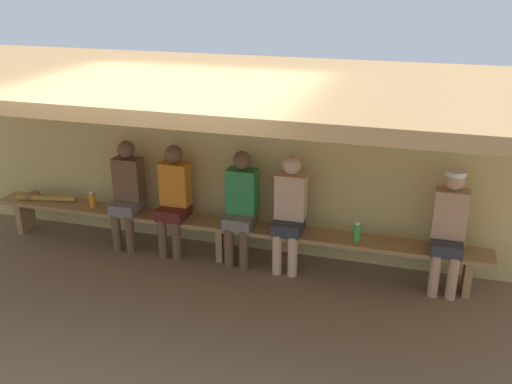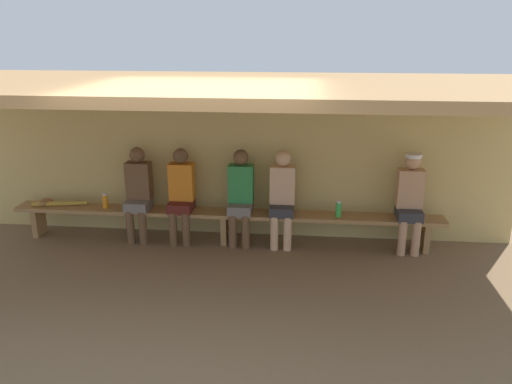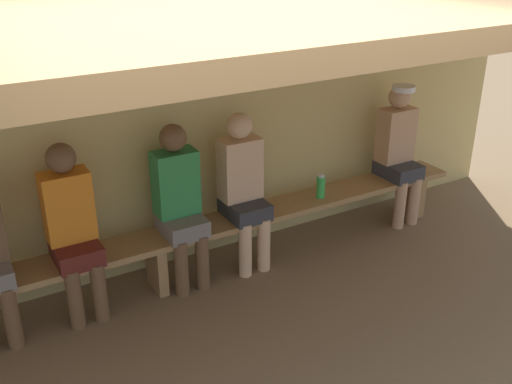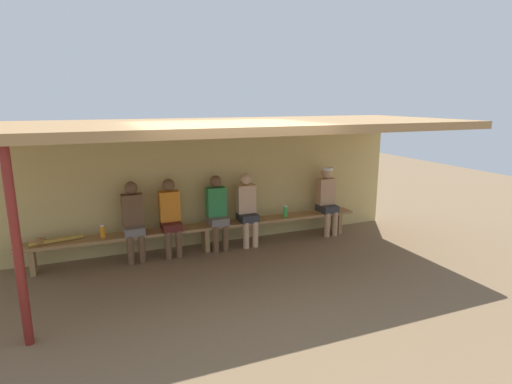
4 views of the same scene
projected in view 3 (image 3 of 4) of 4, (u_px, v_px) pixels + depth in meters
name	position (u px, v px, depth m)	size (l,w,h in m)	color
back_wall	(128.00, 144.00, 4.74)	(8.00, 0.20, 2.20)	tan
dugout_roof	(189.00, 13.00, 3.24)	(8.00, 2.80, 0.12)	#9E7547
bench	(155.00, 246.00, 4.68)	(6.00, 0.36, 0.46)	#9E7547
player_in_red	(179.00, 201.00, 4.65)	(0.34, 0.42, 1.34)	slate
player_with_sunglasses	(72.00, 226.00, 4.26)	(0.34, 0.42, 1.34)	#591E19
player_shirtless_tan	(243.00, 186.00, 4.91)	(0.34, 0.42, 1.34)	#333338
player_leftmost	(399.00, 148.00, 5.69)	(0.34, 0.42, 1.34)	#333338
water_bottle_orange	(321.00, 187.00, 5.30)	(0.08, 0.08, 0.22)	green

